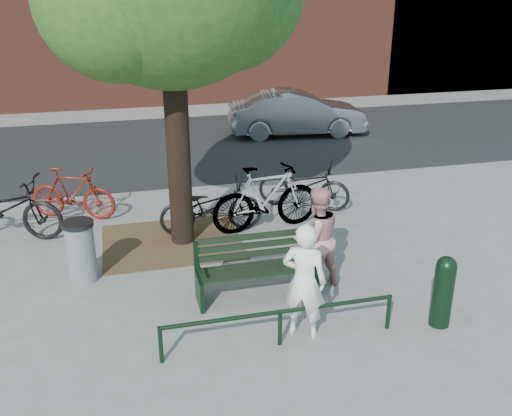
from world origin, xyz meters
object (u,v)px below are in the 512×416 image
object	(u,v)px
bicycle_c	(211,207)
person_left	(304,281)
person_right	(316,238)
parked_car	(297,113)
bollard	(443,289)
park_bench	(255,266)
litter_bin	(81,251)

from	to	relation	value
bicycle_c	person_left	bearing A→B (deg)	-170.42
person_right	parked_car	bearing A→B (deg)	-119.14
person_left	bicycle_c	xyz separation A→B (m)	(-0.58, 3.53, -0.29)
person_right	bicycle_c	world-z (taller)	person_right
parked_car	person_right	bearing A→B (deg)	169.89
bollard	park_bench	bearing A→B (deg)	148.35
park_bench	bollard	world-z (taller)	bollard
person_left	person_right	xyz separation A→B (m)	(0.59, 1.20, 0.00)
bollard	litter_bin	size ratio (longest dim) A/B	1.04
person_left	litter_bin	xyz separation A→B (m)	(-2.83, 2.23, -0.29)
bicycle_c	parked_car	world-z (taller)	parked_car
person_left	parked_car	xyz separation A→B (m)	(3.12, 9.91, -0.13)
park_bench	bicycle_c	size ratio (longest dim) A/B	0.92
parked_car	person_left	bearing A→B (deg)	168.58
park_bench	bicycle_c	distance (m)	2.41
bicycle_c	park_bench	bearing A→B (deg)	-174.41
bicycle_c	person_right	bearing A→B (deg)	-153.02
litter_bin	bicycle_c	xyz separation A→B (m)	(2.25, 1.31, 0.00)
park_bench	bicycle_c	world-z (taller)	bicycle_c
person_right	bollard	size ratio (longest dim) A/B	1.55
park_bench	person_right	distance (m)	1.00
litter_bin	person_left	bearing A→B (deg)	-38.19
bollard	bicycle_c	size ratio (longest dim) A/B	0.54
person_right	litter_bin	distance (m)	3.59
person_right	litter_bin	xyz separation A→B (m)	(-3.42, 1.03, -0.29)
park_bench	person_left	world-z (taller)	person_left
litter_bin	parked_car	distance (m)	9.72
park_bench	bollard	xyz separation A→B (m)	(2.22, -1.37, 0.07)
park_bench	bollard	size ratio (longest dim) A/B	1.71
bollard	parked_car	world-z (taller)	parked_car
park_bench	bicycle_c	bearing A→B (deg)	95.33
litter_bin	parked_car	bearing A→B (deg)	52.26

